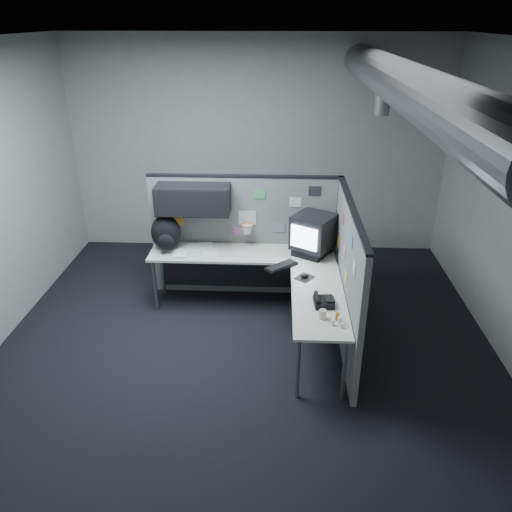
# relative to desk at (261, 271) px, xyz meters

# --- Properties ---
(room) EXTENTS (5.62, 5.62, 3.22)m
(room) POSITION_rel_desk_xyz_m (0.41, -0.70, 1.48)
(room) COLOR black
(room) RESTS_ON ground
(partition_back) EXTENTS (2.44, 0.42, 1.63)m
(partition_back) POSITION_rel_desk_xyz_m (-0.40, 0.53, 0.38)
(partition_back) COLOR slate
(partition_back) RESTS_ON ground
(partition_right) EXTENTS (0.07, 2.23, 1.63)m
(partition_right) POSITION_rel_desk_xyz_m (0.95, -0.49, 0.21)
(partition_right) COLOR slate
(partition_right) RESTS_ON ground
(desk) EXTENTS (2.31, 2.11, 0.73)m
(desk) POSITION_rel_desk_xyz_m (0.00, 0.00, 0.00)
(desk) COLOR beige
(desk) RESTS_ON ground
(monitor) EXTENTS (0.61, 0.61, 0.50)m
(monitor) POSITION_rel_desk_xyz_m (0.62, 0.29, 0.38)
(monitor) COLOR black
(monitor) RESTS_ON desk
(keyboard) EXTENTS (0.40, 0.38, 0.04)m
(keyboard) POSITION_rel_desk_xyz_m (0.24, -0.11, 0.13)
(keyboard) COLOR black
(keyboard) RESTS_ON desk
(mouse) EXTENTS (0.25, 0.26, 0.04)m
(mouse) POSITION_rel_desk_xyz_m (0.51, -0.36, 0.13)
(mouse) COLOR black
(mouse) RESTS_ON desk
(phone) EXTENTS (0.22, 0.23, 0.10)m
(phone) POSITION_rel_desk_xyz_m (0.67, -0.93, 0.16)
(phone) COLOR black
(phone) RESTS_ON desk
(bottles) EXTENTS (0.13, 0.17, 0.08)m
(bottles) POSITION_rel_desk_xyz_m (0.79, -1.26, 0.15)
(bottles) COLOR silver
(bottles) RESTS_ON desk
(cup) EXTENTS (0.08, 0.08, 0.10)m
(cup) POSITION_rel_desk_xyz_m (0.65, -1.19, 0.17)
(cup) COLOR #BCB3A6
(cup) RESTS_ON desk
(papers) EXTENTS (0.74, 0.49, 0.02)m
(papers) POSITION_rel_desk_xyz_m (-0.93, 0.32, 0.13)
(papers) COLOR white
(papers) RESTS_ON desk
(backpack) EXTENTS (0.41, 0.39, 0.46)m
(backpack) POSITION_rel_desk_xyz_m (-1.19, 0.31, 0.34)
(backpack) COLOR black
(backpack) RESTS_ON desk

